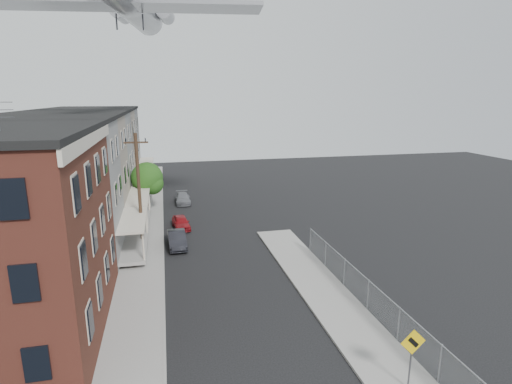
# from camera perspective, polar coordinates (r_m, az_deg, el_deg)

# --- Properties ---
(sidewalk_left) EXTENTS (3.00, 62.00, 0.12)m
(sidewalk_left) POSITION_cam_1_polar(r_m,az_deg,el_deg) (38.99, -15.32, -4.30)
(sidewalk_left) COLOR gray
(sidewalk_left) RESTS_ON ground
(sidewalk_right) EXTENTS (3.00, 26.00, 0.12)m
(sidewalk_right) POSITION_cam_1_polar(r_m,az_deg,el_deg) (24.18, 11.15, -15.46)
(sidewalk_right) COLOR gray
(sidewalk_right) RESTS_ON ground
(curb_left) EXTENTS (0.15, 62.00, 0.14)m
(curb_left) POSITION_cam_1_polar(r_m,az_deg,el_deg) (38.94, -13.19, -4.18)
(curb_left) COLOR gray
(curb_left) RESTS_ON ground
(curb_right) EXTENTS (0.15, 26.00, 0.14)m
(curb_right) POSITION_cam_1_polar(r_m,az_deg,el_deg) (23.67, 7.82, -15.97)
(curb_right) COLOR gray
(curb_right) RESTS_ON ground
(row_house_a) EXTENTS (11.98, 7.00, 10.30)m
(row_house_a) POSITION_cam_1_polar(r_m,az_deg,el_deg) (31.52, -28.16, -0.09)
(row_house_a) COLOR slate
(row_house_a) RESTS_ON ground
(row_house_b) EXTENTS (11.98, 7.00, 10.30)m
(row_house_b) POSITION_cam_1_polar(r_m,az_deg,el_deg) (38.18, -25.55, 2.32)
(row_house_b) COLOR gray
(row_house_b) RESTS_ON ground
(row_house_c) EXTENTS (11.98, 7.00, 10.30)m
(row_house_c) POSITION_cam_1_polar(r_m,az_deg,el_deg) (44.94, -23.72, 4.01)
(row_house_c) COLOR slate
(row_house_c) RESTS_ON ground
(row_house_d) EXTENTS (11.98, 7.00, 10.30)m
(row_house_d) POSITION_cam_1_polar(r_m,az_deg,el_deg) (51.77, -22.37, 5.26)
(row_house_d) COLOR gray
(row_house_d) RESTS_ON ground
(row_house_e) EXTENTS (11.98, 7.00, 10.30)m
(row_house_e) POSITION_cam_1_polar(r_m,az_deg,el_deg) (58.64, -21.33, 6.21)
(row_house_e) COLOR slate
(row_house_e) RESTS_ON ground
(chainlink_fence) EXTENTS (0.06, 18.06, 1.90)m
(chainlink_fence) POSITION_cam_1_polar(r_m,az_deg,el_deg) (23.58, 15.71, -13.95)
(chainlink_fence) COLOR gray
(chainlink_fence) RESTS_ON ground
(warning_sign) EXTENTS (1.10, 0.11, 2.80)m
(warning_sign) POSITION_cam_1_polar(r_m,az_deg,el_deg) (18.10, 21.40, -20.27)
(warning_sign) COLOR #515156
(warning_sign) RESTS_ON ground
(utility_pole) EXTENTS (1.80, 0.26, 9.00)m
(utility_pole) POSITION_cam_1_polar(r_m,az_deg,el_deg) (32.01, -16.36, 0.34)
(utility_pole) COLOR black
(utility_pole) RESTS_ON ground
(street_tree) EXTENTS (3.22, 3.20, 5.20)m
(street_tree) POSITION_cam_1_polar(r_m,az_deg,el_deg) (41.94, -15.13, 1.75)
(street_tree) COLOR black
(street_tree) RESTS_ON ground
(car_near) EXTENTS (1.74, 3.52, 1.15)m
(car_near) POSITION_cam_1_polar(r_m,az_deg,el_deg) (36.75, -10.67, -4.29)
(car_near) COLOR maroon
(car_near) RESTS_ON ground
(car_mid) EXTENTS (1.50, 3.90, 1.27)m
(car_mid) POSITION_cam_1_polar(r_m,az_deg,el_deg) (32.46, -11.23, -6.63)
(car_mid) COLOR black
(car_mid) RESTS_ON ground
(car_far) EXTENTS (1.59, 3.86, 1.12)m
(car_far) POSITION_cam_1_polar(r_m,az_deg,el_deg) (45.32, -10.42, -0.89)
(car_far) COLOR slate
(car_far) RESTS_ON ground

